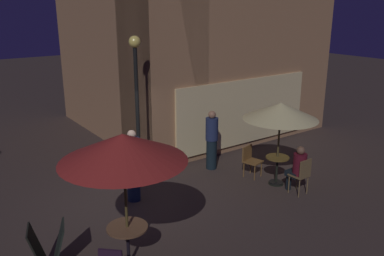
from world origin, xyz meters
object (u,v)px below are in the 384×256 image
cafe_chair_1 (250,158)px  patron_standing_1 (133,166)px  patio_umbrella_1 (123,148)px  patron_seated_0 (298,167)px  cafe_chair_0 (302,173)px  cafe_table_1 (128,237)px  patron_standing_2 (212,140)px  cafe_table_0 (277,166)px  street_lamp_near_corner (136,88)px  patio_umbrella_0 (281,111)px  menu_sandwich_board (48,247)px

cafe_chair_1 → patron_standing_1: patron_standing_1 is taller
patio_umbrella_1 → patron_seated_0: (4.81, 0.23, -1.56)m
patron_standing_1 → cafe_chair_0: bearing=-70.8°
patio_umbrella_1 → patron_seated_0: size_ratio=2.01×
cafe_table_1 → patron_standing_2: size_ratio=0.46×
cafe_table_1 → patron_seated_0: bearing=2.8°
cafe_table_0 → street_lamp_near_corner: bearing=143.8°
patio_umbrella_0 → patron_standing_1: patio_umbrella_0 is taller
street_lamp_near_corner → cafe_chair_1: bearing=-26.2°
street_lamp_near_corner → patron_standing_2: size_ratio=2.24×
cafe_chair_0 → cafe_table_1: bearing=89.2°
menu_sandwich_board → cafe_chair_1: bearing=27.3°
patio_umbrella_1 → patron_standing_2: size_ratio=1.47×
patio_umbrella_1 → cafe_chair_0: patio_umbrella_1 is taller
patio_umbrella_1 → cafe_chair_0: bearing=1.1°
patio_umbrella_0 → patron_standing_1: bearing=158.8°
cafe_table_0 → patio_umbrella_0: (-0.00, 0.00, 1.48)m
cafe_table_0 → cafe_table_1: (-4.78, -0.89, 0.07)m
street_lamp_near_corner → patron_standing_2: bearing=-7.6°
menu_sandwich_board → patio_umbrella_1: (1.21, -0.73, 1.84)m
cafe_chair_0 → cafe_chair_1: (-0.23, 1.59, -0.06)m
patio_umbrella_0 → cafe_chair_0: patio_umbrella_0 is taller
cafe_chair_1 → patron_standing_2: (-0.53, 1.04, 0.35)m
cafe_table_1 → patron_seated_0: (4.81, 0.23, 0.13)m
patron_standing_1 → menu_sandwich_board: bearing=171.8°
cafe_table_1 → cafe_table_0: bearing=10.5°
patron_standing_1 → cafe_table_1: bearing=-159.3°
menu_sandwich_board → patio_umbrella_0: 6.19m
street_lamp_near_corner → cafe_table_1: bearing=-121.8°
patio_umbrella_1 → patron_seated_0: 5.06m
patron_standing_2 → menu_sandwich_board: bearing=166.4°
street_lamp_near_corner → cafe_table_1: 4.08m
cafe_table_1 → cafe_chair_0: 4.81m
street_lamp_near_corner → cafe_table_1: (-1.87, -3.02, -2.01)m
street_lamp_near_corner → cafe_chair_0: street_lamp_near_corner is taller
street_lamp_near_corner → patron_seated_0: size_ratio=3.07×
street_lamp_near_corner → cafe_chair_1: 3.65m
cafe_table_0 → cafe_table_1: bearing=-169.5°
patron_standing_1 → patron_standing_2: patron_standing_1 is taller
menu_sandwich_board → cafe_table_0: size_ratio=1.10×
cafe_table_0 → cafe_chair_0: bearing=-88.1°
patio_umbrella_0 → street_lamp_near_corner: bearing=143.8°
cafe_table_1 → cafe_chair_1: bearing=20.2°
patio_umbrella_0 → cafe_chair_1: (-0.21, 0.79, -1.47)m
cafe_chair_1 → patron_standing_1: size_ratio=0.48×
cafe_table_0 → patron_standing_1: size_ratio=0.43×
patron_standing_2 → cafe_table_1: bearing=179.6°
patron_standing_1 → street_lamp_near_corner: bearing=13.7°
patron_seated_0 → patio_umbrella_0: bearing=-0.0°
cafe_chair_1 → patron_standing_1: (-3.29, 0.56, 0.38)m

